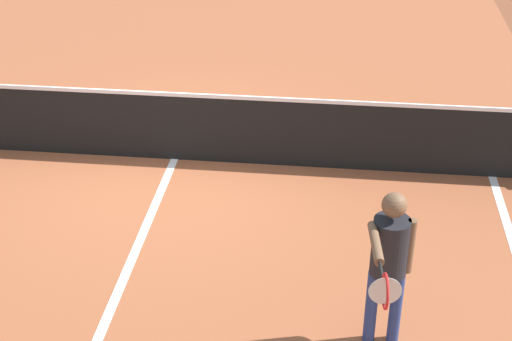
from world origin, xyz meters
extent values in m
plane|color=brown|center=(0.00, 0.00, 0.00)|extent=(60.00, 60.00, 0.00)
cube|color=#9E5433|center=(0.00, 0.00, 0.00)|extent=(10.62, 24.40, 0.00)
cube|color=white|center=(0.00, -3.20, 0.00)|extent=(0.10, 6.40, 0.01)
cube|color=black|center=(0.00, 0.00, 0.46)|extent=(10.59, 0.02, 0.91)
cube|color=white|center=(0.00, 0.00, 0.94)|extent=(10.59, 0.03, 0.05)
cylinder|color=navy|center=(2.71, -3.18, 0.39)|extent=(0.11, 0.11, 0.78)
cylinder|color=navy|center=(2.49, -3.20, 0.39)|extent=(0.11, 0.11, 0.78)
cylinder|color=black|center=(2.60, -3.19, 1.06)|extent=(0.32, 0.32, 0.55)
sphere|color=brown|center=(2.60, -3.19, 1.48)|extent=(0.22, 0.22, 0.22)
cylinder|color=brown|center=(2.77, -3.18, 1.07)|extent=(0.08, 0.08, 0.53)
cylinder|color=brown|center=(2.46, -3.47, 1.28)|extent=(0.13, 0.54, 0.08)
cylinder|color=black|center=(2.49, -3.85, 1.28)|extent=(0.05, 0.22, 0.03)
torus|color=red|center=(2.51, -4.09, 1.28)|extent=(0.05, 0.28, 0.28)
cylinder|color=silver|center=(2.51, -4.09, 1.28)|extent=(0.25, 0.03, 0.25)
camera|label=1|loc=(2.06, -8.60, 4.86)|focal=53.22mm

